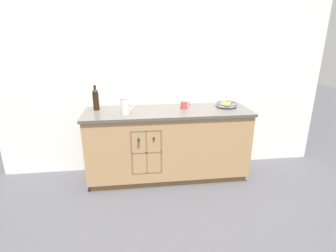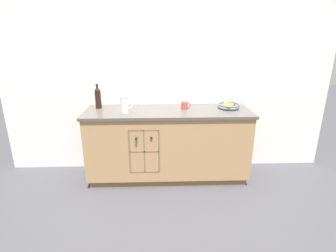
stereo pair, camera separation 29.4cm
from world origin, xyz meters
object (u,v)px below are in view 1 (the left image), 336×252
at_px(fruit_bowl, 227,104).
at_px(ceramic_mug, 184,105).
at_px(white_pitcher, 125,106).
at_px(standing_wine_bottle, 96,99).

bearing_deg(fruit_bowl, ceramic_mug, -179.06).
distance_m(fruit_bowl, white_pitcher, 1.32).
xyz_separation_m(fruit_bowl, white_pitcher, (-1.31, -0.17, 0.07)).
distance_m(fruit_bowl, ceramic_mug, 0.57).
xyz_separation_m(fruit_bowl, ceramic_mug, (-0.57, -0.01, 0.01)).
relative_size(white_pitcher, ceramic_mug, 1.67).
distance_m(ceramic_mug, standing_wine_bottle, 1.11).
bearing_deg(white_pitcher, fruit_bowl, 7.27).
bearing_deg(ceramic_mug, white_pitcher, -167.97).
height_order(fruit_bowl, white_pitcher, white_pitcher).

